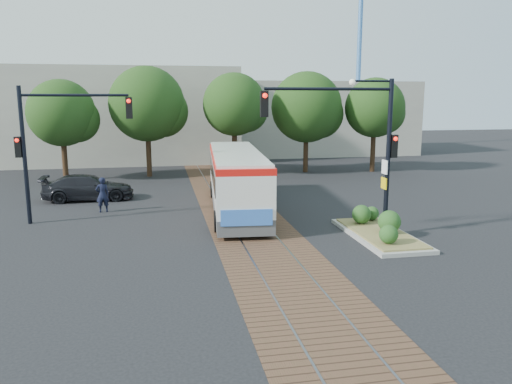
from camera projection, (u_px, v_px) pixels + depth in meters
ground at (257, 236)px, 20.05m from camera, size 120.00×120.00×0.00m
trackbed at (241, 214)px, 23.91m from camera, size 3.60×40.00×0.02m
tree_row at (229, 107)px, 35.22m from camera, size 26.40×5.60×7.67m
warehouses at (193, 116)px, 46.98m from camera, size 40.00×13.00×8.00m
crane at (359, 47)px, 54.19m from camera, size 8.00×0.50×18.00m
city_bus at (236, 178)px, 24.42m from camera, size 3.22×11.14×2.94m
traffic_island at (379, 228)px, 20.03m from camera, size 2.20×5.20×1.13m
signal_pole_main at (360, 133)px, 19.22m from camera, size 5.49×0.46×6.00m
signal_pole_left at (51, 136)px, 21.62m from camera, size 4.99×0.34×6.00m
officer at (102, 195)px, 24.20m from camera, size 0.70×0.54×1.72m
parked_car at (88, 187)px, 27.11m from camera, size 4.84×2.05×1.39m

